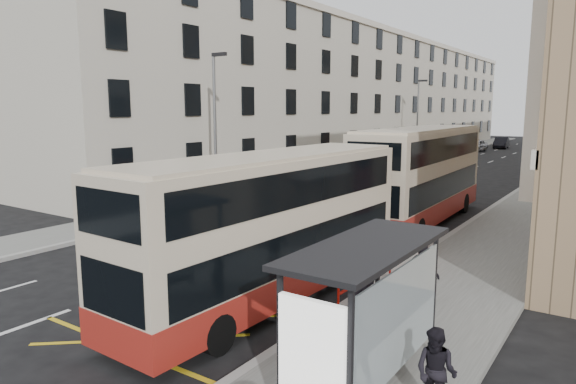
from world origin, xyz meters
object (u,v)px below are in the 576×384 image
Objects in this scene: pedestrian_mid at (436,372)px; street_lamp_near at (216,122)px; bus_shelter at (365,289)px; white_van at (437,158)px; street_lamp_far at (418,116)px; double_decker_rear at (421,175)px; car_silver at (476,145)px; double_decker_front at (272,227)px; pedestrian_near at (367,306)px; pedestrian_far at (422,274)px; car_dark at (501,143)px; car_red at (563,149)px.

street_lamp_near is at bearing 148.04° from pedestrian_mid.
bus_shelter reaches higher than white_van.
street_lamp_far is 29.35m from double_decker_rear.
street_lamp_near is 20.53m from pedestrian_mid.
car_silver is at bearing 87.86° from street_lamp_near.
double_decker_rear reaches higher than double_decker_front.
white_van is at bearing -101.80° from pedestrian_near.
street_lamp_near reaches higher than pedestrian_near.
white_van is (2.85, -2.33, -3.90)m from street_lamp_far.
double_decker_front is at bearing 143.94° from bus_shelter.
street_lamp_far is 1.50× the size of white_van.
pedestrian_far is at bearing -65.92° from white_van.
pedestrian_near is at bearing -86.34° from car_dark.
car_red is (11.33, 17.13, -3.91)m from street_lamp_far.
double_decker_rear is 13.48m from pedestrian_near.
pedestrian_near is at bearing -71.13° from street_lamp_far.
double_decker_front is at bearing 34.91° from pedestrian_far.
street_lamp_near is 17.62m from pedestrian_near.
car_red is (9.61, 0.97, -0.05)m from car_silver.
pedestrian_far is (14.07, -7.59, -3.65)m from street_lamp_near.
double_decker_front reaches higher than pedestrian_far.
pedestrian_mid is at bearing -84.74° from car_dark.
street_lamp_far is at bearing 109.12° from bus_shelter.
street_lamp_far is at bearing 109.19° from double_decker_rear.
bus_shelter reaches higher than pedestrian_mid.
car_silver reaches higher than car_red.
car_silver is (-12.06, 56.50, -0.17)m from pedestrian_near.
car_silver is at bearing -105.80° from pedestrian_near.
street_lamp_near reaches higher than car_silver.
double_decker_front reaches higher than pedestrian_mid.
street_lamp_near is at bearing -99.16° from car_dark.
double_decker_rear reaches higher than pedestrian_mid.
bus_shelter is at bearing 80.22° from car_red.
pedestrian_far is at bearing -123.68° from pedestrian_near.
street_lamp_far is at bearing -90.07° from car_silver.
white_van is at bearing 106.47° from bus_shelter.
pedestrian_far is 0.37× the size of car_silver.
white_van is (-11.22, 35.25, -0.25)m from pedestrian_far.
double_decker_front is 56.39m from car_red.
street_lamp_far is at bearing -98.98° from pedestrian_near.
pedestrian_far is at bearing -69.48° from street_lamp_far.
car_dark reaches higher than white_van.
car_dark is at bearing 95.64° from white_van.
pedestrian_near is 64.77m from car_dark.
car_silver is at bearing 100.63° from double_decker_front.
pedestrian_near is 1.04× the size of pedestrian_mid.
street_lamp_near reaches higher than car_red.
double_decker_front reaches higher than car_dark.
street_lamp_far is (0.00, 30.00, 0.00)m from street_lamp_near.
car_silver is (-12.97, 58.55, -1.36)m from bus_shelter.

